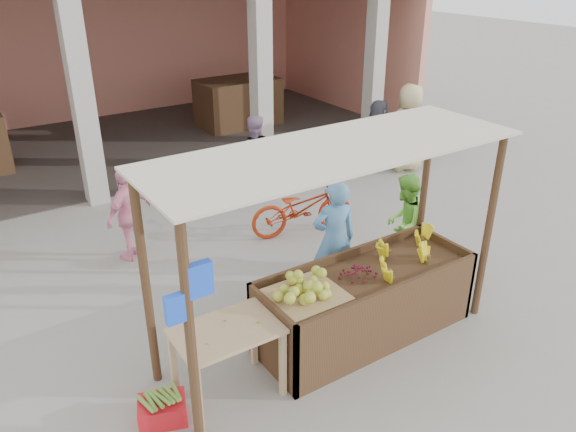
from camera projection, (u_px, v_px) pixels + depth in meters
ground at (330, 348)px, 6.46m from camera, size 60.00×60.00×0.00m
market_building at (84, 24)px, 12.06m from camera, size 14.40×6.40×4.20m
fruit_stall at (365, 305)px, 6.54m from camera, size 2.60×0.95×0.80m
stall_awning at (331, 188)px, 5.65m from camera, size 4.09×1.35×2.39m
banana_heap at (405, 254)px, 6.63m from camera, size 1.03×0.56×0.19m
melon_tray at (305, 291)px, 5.89m from camera, size 0.81×0.70×0.21m
berry_heap at (358, 271)px, 6.33m from camera, size 0.47×0.38×0.15m
side_table at (227, 341)px, 5.48m from camera, size 1.03×0.69×0.83m
papaya_pile at (226, 321)px, 5.38m from camera, size 0.71×0.41×0.20m
red_crate at (163, 411)px, 5.42m from camera, size 0.54×0.46×0.24m
plantain_bundle at (161, 399)px, 5.36m from camera, size 0.34×0.24×0.07m
produce_sacks at (273, 155)px, 11.57m from camera, size 0.82×0.77×0.62m
vendor_blue at (334, 236)px, 7.13m from camera, size 0.75×0.64×1.71m
vendor_green at (404, 221)px, 7.74m from camera, size 0.84×0.73×1.51m
motorcycle at (302, 207)px, 8.88m from camera, size 1.01×1.86×0.92m
shopper_b at (129, 211)px, 8.05m from camera, size 1.00×0.81×1.50m
shopper_c at (409, 124)px, 11.27m from camera, size 1.07×0.82×1.96m
shopper_d at (378, 132)px, 11.48m from camera, size 0.61×1.41×1.52m
shopper_f at (254, 152)px, 10.15m from camera, size 0.93×0.78×1.65m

